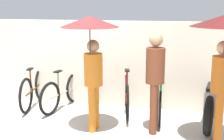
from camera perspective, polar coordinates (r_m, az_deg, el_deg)
back_wall at (r=6.79m, az=-2.38°, el=1.21°), size 11.74×0.12×1.85m
parked_bicycle_0 at (r=7.03m, az=-14.10°, el=-3.31°), size 0.44×1.71×1.00m
parked_bicycle_1 at (r=6.75m, az=-8.89°, el=-3.94°), size 0.52×1.62×1.11m
parked_bicycle_2 at (r=6.55m, az=-3.23°, el=-4.18°), size 0.54×1.70×1.07m
parked_bicycle_3 at (r=6.37m, az=2.68°, el=-4.54°), size 0.51×1.70×1.02m
parked_bicycle_4 at (r=6.25m, az=8.85°, el=-5.26°), size 0.44×1.74×0.98m
pedestrian_leading at (r=5.19m, az=-3.84°, el=4.95°), size 0.96×0.96×2.01m
pedestrian_center at (r=5.31m, az=7.88°, el=-0.91°), size 0.32×0.32×1.74m
motorcycle at (r=6.22m, az=17.85°, el=-5.50°), size 0.64×2.08×0.91m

